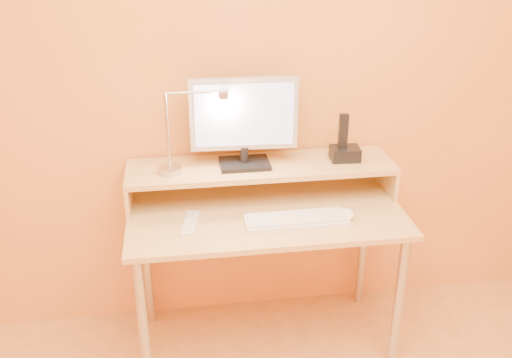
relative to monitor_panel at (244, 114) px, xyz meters
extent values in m
cube|color=#F19754|center=(0.07, 0.16, 0.13)|extent=(3.00, 0.04, 2.50)
cylinder|color=#B9B9BF|center=(-0.48, -0.41, -0.77)|extent=(0.04, 0.04, 0.69)
cylinder|color=#B9B9BF|center=(0.62, -0.41, -0.77)|extent=(0.04, 0.04, 0.69)
cylinder|color=#B9B9BF|center=(-0.48, 0.09, -0.77)|extent=(0.04, 0.04, 0.69)
cylinder|color=#B9B9BF|center=(0.62, 0.09, -0.77)|extent=(0.04, 0.04, 0.69)
cube|color=tan|center=(0.07, -0.16, -0.41)|extent=(1.20, 0.60, 0.02)
cube|color=tan|center=(-0.52, -0.01, -0.33)|extent=(0.02, 0.30, 0.14)
cube|color=tan|center=(0.67, -0.01, -0.33)|extent=(0.02, 0.30, 0.14)
cube|color=tan|center=(0.07, -0.01, -0.25)|extent=(1.20, 0.30, 0.02)
cube|color=black|center=(0.00, -0.01, -0.23)|extent=(0.22, 0.16, 0.02)
cylinder|color=black|center=(0.00, -0.01, -0.19)|extent=(0.04, 0.04, 0.07)
cube|color=#BABABE|center=(0.00, 0.00, 0.00)|extent=(0.47, 0.05, 0.32)
cube|color=black|center=(0.00, 0.02, 0.00)|extent=(0.42, 0.03, 0.27)
cube|color=#AEB3E1|center=(0.00, -0.02, 0.00)|extent=(0.42, 0.02, 0.28)
cylinder|color=#B9B9BF|center=(-0.33, -0.04, -0.23)|extent=(0.10, 0.10, 0.02)
cylinder|color=#B9B9BF|center=(-0.33, -0.04, -0.05)|extent=(0.01, 0.01, 0.33)
cylinder|color=#B9B9BF|center=(-0.21, -0.04, 0.12)|extent=(0.24, 0.01, 0.01)
cylinder|color=#B9B9BF|center=(-0.09, -0.04, 0.10)|extent=(0.04, 0.04, 0.03)
cylinder|color=#FFEAC6|center=(-0.09, -0.04, 0.09)|extent=(0.03, 0.03, 0.00)
cube|color=black|center=(0.46, -0.01, -0.21)|extent=(0.14, 0.11, 0.06)
cube|color=black|center=(0.45, -0.01, -0.10)|extent=(0.04, 0.03, 0.16)
cube|color=#127CFF|center=(0.51, -0.06, -0.21)|extent=(0.01, 0.00, 0.04)
cube|color=white|center=(0.18, -0.28, -0.39)|extent=(0.43, 0.14, 0.02)
ellipsoid|color=white|center=(0.41, -0.26, -0.38)|extent=(0.07, 0.11, 0.03)
cube|color=white|center=(-0.26, -0.23, -0.39)|extent=(0.09, 0.20, 0.02)
camera|label=1|loc=(-0.29, -2.35, 0.80)|focal=40.47mm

